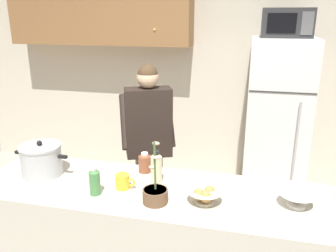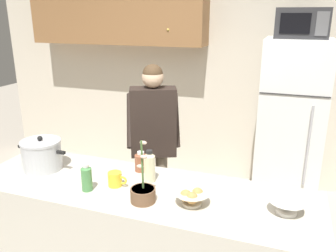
# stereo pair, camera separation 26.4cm
# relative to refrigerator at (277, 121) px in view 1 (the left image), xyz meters

# --- Properties ---
(back_wall_unit) EXTENTS (6.00, 0.48, 2.60)m
(back_wall_unit) POSITION_rel_refrigerator_xyz_m (-1.13, 0.40, 0.55)
(back_wall_unit) COLOR beige
(back_wall_unit) RESTS_ON ground
(kitchen_island) EXTENTS (2.27, 0.68, 0.92)m
(kitchen_island) POSITION_rel_refrigerator_xyz_m (-0.90, -1.85, -0.42)
(kitchen_island) COLOR beige
(kitchen_island) RESTS_ON ground
(refrigerator) EXTENTS (0.64, 0.68, 1.77)m
(refrigerator) POSITION_rel_refrigerator_xyz_m (0.00, 0.00, 0.00)
(refrigerator) COLOR white
(refrigerator) RESTS_ON ground
(microwave) EXTENTS (0.48, 0.37, 0.28)m
(microwave) POSITION_rel_refrigerator_xyz_m (0.00, -0.02, 1.02)
(microwave) COLOR #2D2D30
(microwave) RESTS_ON refrigerator
(person_near_pot) EXTENTS (0.59, 0.54, 1.59)m
(person_near_pot) POSITION_rel_refrigerator_xyz_m (-1.16, -0.95, 0.10)
(person_near_pot) COLOR #726656
(person_near_pot) RESTS_ON ground
(cooking_pot) EXTENTS (0.39, 0.28, 0.25)m
(cooking_pot) POSITION_rel_refrigerator_xyz_m (-1.67, -1.82, 0.15)
(cooking_pot) COLOR silver
(cooking_pot) RESTS_ON kitchen_island
(coffee_mug) EXTENTS (0.13, 0.09, 0.10)m
(coffee_mug) POSITION_rel_refrigerator_xyz_m (-1.05, -1.88, 0.08)
(coffee_mug) COLOR yellow
(coffee_mug) RESTS_ON kitchen_island
(bread_bowl) EXTENTS (0.21, 0.21, 0.10)m
(bread_bowl) POSITION_rel_refrigerator_xyz_m (-0.52, -1.94, 0.09)
(bread_bowl) COLOR beige
(bread_bowl) RESTS_ON kitchen_island
(empty_bowl) EXTENTS (0.21, 0.21, 0.08)m
(empty_bowl) POSITION_rel_refrigerator_xyz_m (0.00, -1.85, 0.08)
(empty_bowl) COLOR white
(empty_bowl) RESTS_ON kitchen_island
(bottle_near_edge) EXTENTS (0.07, 0.07, 0.18)m
(bottle_near_edge) POSITION_rel_refrigerator_xyz_m (-1.19, -1.99, 0.13)
(bottle_near_edge) COLOR #4C8C4C
(bottle_near_edge) RESTS_ON kitchen_island
(bottle_mid_counter) EXTENTS (0.07, 0.07, 0.22)m
(bottle_mid_counter) POSITION_rel_refrigerator_xyz_m (-0.87, -1.74, 0.15)
(bottle_mid_counter) COLOR beige
(bottle_mid_counter) RESTS_ON kitchen_island
(bottle_far_corner) EXTENTS (0.09, 0.09, 0.15)m
(bottle_far_corner) POSITION_rel_refrigerator_xyz_m (-0.99, -1.61, 0.11)
(bottle_far_corner) COLOR brown
(bottle_far_corner) RESTS_ON kitchen_island
(potted_orchid) EXTENTS (0.15, 0.15, 0.39)m
(potted_orchid) POSITION_rel_refrigerator_xyz_m (-0.80, -2.00, 0.10)
(potted_orchid) COLOR brown
(potted_orchid) RESTS_ON kitchen_island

